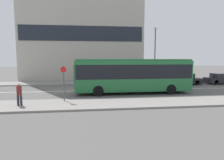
# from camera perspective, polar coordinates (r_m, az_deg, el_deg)

# --- Properties ---
(ground_plane) EXTENTS (120.00, 120.00, 0.00)m
(ground_plane) POSITION_cam_1_polar(r_m,az_deg,el_deg) (21.04, -12.66, -3.13)
(ground_plane) COLOR #595654
(sidewalk_near) EXTENTS (44.00, 3.50, 0.13)m
(sidewalk_near) POSITION_cam_1_polar(r_m,az_deg,el_deg) (14.94, -14.90, -6.84)
(sidewalk_near) COLOR gray
(sidewalk_near) RESTS_ON ground_plane
(sidewalk_far) EXTENTS (44.00, 3.50, 0.13)m
(sidewalk_far) POSITION_cam_1_polar(r_m,az_deg,el_deg) (27.20, -11.45, -0.82)
(sidewalk_far) COLOR gray
(sidewalk_far) RESTS_ON ground_plane
(lane_centerline) EXTENTS (41.80, 0.16, 0.01)m
(lane_centerline) POSITION_cam_1_polar(r_m,az_deg,el_deg) (21.04, -12.66, -3.12)
(lane_centerline) COLOR silver
(lane_centerline) RESTS_ON ground_plane
(apartment_block_left_tower) EXTENTS (18.73, 6.89, 25.35)m
(apartment_block_left_tower) POSITION_cam_1_polar(r_m,az_deg,el_deg) (34.82, -8.53, 21.74)
(apartment_block_left_tower) COLOR #B7B2A3
(apartment_block_left_tower) RESTS_ON ground_plane
(city_bus) EXTENTS (11.00, 2.55, 3.29)m
(city_bus) POSITION_cam_1_polar(r_m,az_deg,el_deg) (19.29, 5.90, 1.80)
(city_bus) COLOR #236B38
(city_bus) RESTS_ON ground_plane
(parked_car_0) EXTENTS (4.25, 1.69, 1.44)m
(parked_car_0) POSITION_cam_1_polar(r_m,az_deg,el_deg) (27.01, 19.86, 0.17)
(parked_car_0) COLOR black
(parked_car_0) RESTS_ON ground_plane
(parked_car_1) EXTENTS (4.32, 1.76, 1.39)m
(parked_car_1) POSITION_cam_1_polar(r_m,az_deg,el_deg) (29.91, 28.88, 0.29)
(parked_car_1) COLOR black
(parked_car_1) RESTS_ON ground_plane
(pedestrian_near_stop) EXTENTS (0.35, 0.34, 1.58)m
(pedestrian_near_stop) POSITION_cam_1_polar(r_m,az_deg,el_deg) (15.17, -24.98, -3.34)
(pedestrian_near_stop) COLOR #23232D
(pedestrian_near_stop) RESTS_ON sidewalk_near
(bus_stop_sign) EXTENTS (0.44, 0.12, 2.67)m
(bus_stop_sign) POSITION_cam_1_polar(r_m,az_deg,el_deg) (15.61, -13.62, -0.17)
(bus_stop_sign) COLOR #4C4C51
(bus_stop_sign) RESTS_ON sidewalk_near
(street_lamp) EXTENTS (0.36, 0.36, 7.32)m
(street_lamp) POSITION_cam_1_polar(r_m,az_deg,el_deg) (27.51, 12.19, 8.64)
(street_lamp) COLOR #4C4C51
(street_lamp) RESTS_ON sidewalk_far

